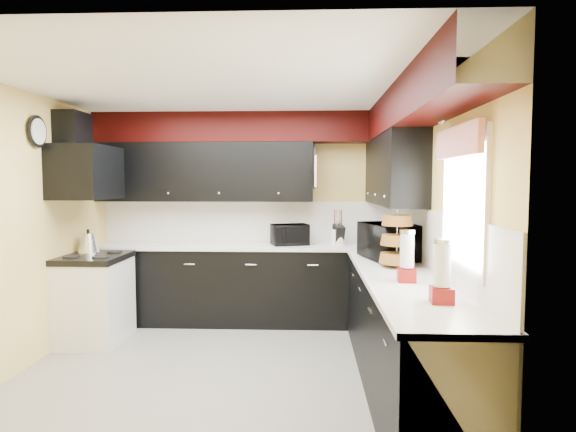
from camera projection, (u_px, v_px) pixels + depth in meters
The scene contains 35 objects.
ground at pixel (224, 371), 4.29m from camera, with size 3.60×3.60×0.00m, color gray.
wall_back at pixel (248, 217), 5.99m from camera, with size 3.60×0.06×2.50m, color #E0C666.
wall_right at pixel (431, 233), 4.12m from camera, with size 0.06×3.60×2.50m, color #E0C666.
wall_left at pixel (22, 231), 4.27m from camera, with size 0.06×3.60×2.50m, color #E0C666.
ceiling at pixel (221, 86), 4.11m from camera, with size 3.60×3.60×0.06m, color white.
cab_back at pixel (246, 285), 5.75m from camera, with size 3.60×0.60×0.90m, color black.
cab_right at pixel (401, 334), 3.89m from camera, with size 0.60×3.00×0.90m, color black.
counter_back at pixel (245, 246), 5.71m from camera, with size 3.62×0.64×0.04m, color white.
counter_right at pixel (402, 277), 3.86m from camera, with size 0.64×3.02×0.04m, color white.
splash_back at pixel (248, 222), 5.98m from camera, with size 3.60×0.02×0.50m, color white.
splash_right at pixel (430, 239), 4.13m from camera, with size 0.02×3.60×0.50m, color white.
upper_back at pixel (205, 172), 5.80m from camera, with size 2.60×0.35×0.70m, color black.
upper_right at pixel (393, 171), 4.99m from camera, with size 0.35×1.80×0.70m, color black.
soffit_back at pixel (246, 128), 5.73m from camera, with size 3.60×0.36×0.35m, color black.
soffit_right at pixel (417, 102), 3.87m from camera, with size 0.36×3.24×0.35m, color black.
stove at pixel (95, 301), 5.06m from camera, with size 0.60×0.75×0.86m, color white.
cooktop at pixel (94, 258), 5.03m from camera, with size 0.62×0.77×0.06m, color black.
hood at pixel (86, 173), 4.97m from camera, with size 0.50×0.78×0.55m, color black.
hood_duct at pixel (73, 132), 4.94m from camera, with size 0.24×0.40×0.40m, color black.
window at pixel (464, 202), 3.20m from camera, with size 0.03×0.86×0.96m, color white, non-canonical shape.
valance at pixel (457, 142), 3.18m from camera, with size 0.04×0.88×0.20m, color red.
pan_top at pixel (315, 155), 5.65m from camera, with size 0.03×0.22×0.40m, color black, non-canonical shape.
pan_mid at pixel (315, 176), 5.54m from camera, with size 0.03×0.28×0.46m, color black, non-canonical shape.
pan_low at pixel (314, 179), 5.80m from camera, with size 0.03×0.24×0.42m, color black, non-canonical shape.
cut_board at pixel (316, 172), 5.42m from camera, with size 0.03×0.26×0.35m, color white.
baskets at pixel (397, 240), 4.19m from camera, with size 0.27×0.27×0.50m, color brown, non-canonical shape.
clock at pixel (37, 131), 4.45m from camera, with size 0.03×0.30×0.30m, color black, non-canonical shape.
deco_plate at pixel (442, 108), 3.70m from camera, with size 0.03×0.24×0.24m, color white, non-canonical shape.
toaster_oven at pixel (290, 234), 5.69m from camera, with size 0.42×0.35×0.24m, color black.
microwave at pixel (389, 241), 4.63m from camera, with size 0.62×0.42×0.34m, color black.
utensil_crock at pixel (338, 237), 5.70m from camera, with size 0.17×0.17×0.18m, color white.
knife_block at pixel (338, 235), 5.68m from camera, with size 0.11×0.15×0.23m, color black.
kettle at pixel (88, 243), 5.23m from camera, with size 0.23×0.23×0.20m, color silver, non-canonical shape.
dispenser_a at pixel (407, 258), 3.57m from camera, with size 0.13×0.13×0.35m, color #630007, non-canonical shape.
dispenser_b at pixel (442, 274), 2.94m from camera, with size 0.13×0.13×0.36m, color #5F0600, non-canonical shape.
Camera 1 is at (0.74, -4.15, 1.69)m, focal length 30.00 mm.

